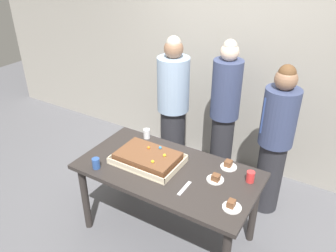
# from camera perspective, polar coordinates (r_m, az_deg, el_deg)

# --- Properties ---
(ground_plane) EXTENTS (12.00, 12.00, 0.00)m
(ground_plane) POSITION_cam_1_polar(r_m,az_deg,el_deg) (3.60, -0.07, -17.43)
(ground_plane) COLOR #5B5B60
(interior_back_panel) EXTENTS (8.00, 0.12, 3.00)m
(interior_back_panel) POSITION_cam_1_polar(r_m,az_deg,el_deg) (4.10, 11.89, 12.64)
(interior_back_panel) COLOR #9E998E
(interior_back_panel) RESTS_ON ground_plane
(party_table) EXTENTS (1.64, 0.86, 0.78)m
(party_table) POSITION_cam_1_polar(r_m,az_deg,el_deg) (3.14, -0.08, -8.76)
(party_table) COLOR #2D2826
(party_table) RESTS_ON ground_plane
(sheet_cake) EXTENTS (0.63, 0.43, 0.12)m
(sheet_cake) POSITION_cam_1_polar(r_m,az_deg,el_deg) (3.15, -3.40, -5.37)
(sheet_cake) COLOR beige
(sheet_cake) RESTS_ON party_table
(plated_slice_near_left) EXTENTS (0.15, 0.15, 0.06)m
(plated_slice_near_left) POSITION_cam_1_polar(r_m,az_deg,el_deg) (3.14, 10.17, -6.52)
(plated_slice_near_left) COLOR white
(plated_slice_near_left) RESTS_ON party_table
(plated_slice_near_right) EXTENTS (0.15, 0.15, 0.06)m
(plated_slice_near_right) POSITION_cam_1_polar(r_m,az_deg,el_deg) (2.72, 10.68, -13.07)
(plated_slice_near_right) COLOR white
(plated_slice_near_right) RESTS_ON party_table
(plated_slice_far_left) EXTENTS (0.15, 0.15, 0.07)m
(plated_slice_far_left) POSITION_cam_1_polar(r_m,az_deg,el_deg) (2.96, 8.03, -8.77)
(plated_slice_far_left) COLOR white
(plated_slice_far_left) RESTS_ON party_table
(drink_cup_nearest) EXTENTS (0.07, 0.07, 0.10)m
(drink_cup_nearest) POSITION_cam_1_polar(r_m,az_deg,el_deg) (2.99, 13.74, -8.32)
(drink_cup_nearest) COLOR red
(drink_cup_nearest) RESTS_ON party_table
(drink_cup_middle) EXTENTS (0.07, 0.07, 0.10)m
(drink_cup_middle) POSITION_cam_1_polar(r_m,az_deg,el_deg) (3.53, -3.61, -1.29)
(drink_cup_middle) COLOR white
(drink_cup_middle) RESTS_ON party_table
(drink_cup_far_end) EXTENTS (0.07, 0.07, 0.10)m
(drink_cup_far_end) POSITION_cam_1_polar(r_m,az_deg,el_deg) (3.13, -12.05, -6.18)
(drink_cup_far_end) COLOR #2D5199
(drink_cup_far_end) RESTS_ON party_table
(cake_server_utensil) EXTENTS (0.03, 0.20, 0.01)m
(cake_server_utensil) POSITION_cam_1_polar(r_m,az_deg,el_deg) (2.86, 2.79, -10.46)
(cake_server_utensil) COLOR silver
(cake_server_utensil) RESTS_ON party_table
(person_serving_front) EXTENTS (0.37, 0.37, 1.72)m
(person_serving_front) POSITION_cam_1_polar(r_m,az_deg,el_deg) (3.96, 0.87, 3.21)
(person_serving_front) COLOR #28282D
(person_serving_front) RESTS_ON ground_plane
(person_green_shirt_behind) EXTENTS (0.34, 0.34, 1.64)m
(person_green_shirt_behind) POSITION_cam_1_polar(r_m,az_deg,el_deg) (3.54, 17.64, -2.31)
(person_green_shirt_behind) COLOR #28282D
(person_green_shirt_behind) RESTS_ON ground_plane
(person_striped_tie_right) EXTENTS (0.32, 0.32, 1.74)m
(person_striped_tie_right) POSITION_cam_1_polar(r_m,az_deg,el_deg) (3.82, 9.47, 2.09)
(person_striped_tie_right) COLOR #28282D
(person_striped_tie_right) RESTS_ON ground_plane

